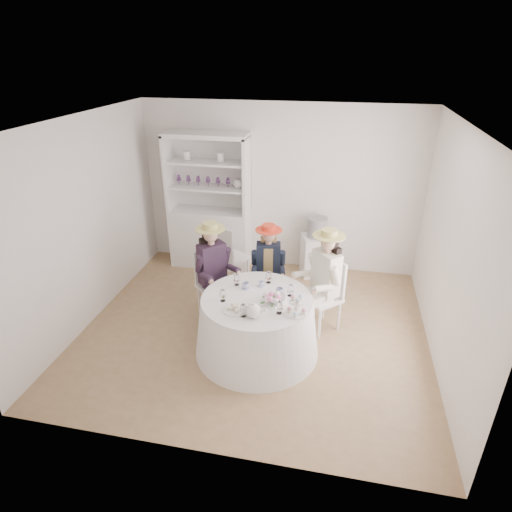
# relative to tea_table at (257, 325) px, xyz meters

# --- Properties ---
(ground) EXTENTS (4.50, 4.50, 0.00)m
(ground) POSITION_rel_tea_table_xyz_m (-0.12, 0.43, -0.38)
(ground) COLOR olive
(ground) RESTS_ON ground
(ceiling) EXTENTS (4.50, 4.50, 0.00)m
(ceiling) POSITION_rel_tea_table_xyz_m (-0.12, 0.43, 2.32)
(ceiling) COLOR white
(ceiling) RESTS_ON wall_back
(wall_back) EXTENTS (4.50, 0.00, 4.50)m
(wall_back) POSITION_rel_tea_table_xyz_m (-0.12, 2.43, 0.97)
(wall_back) COLOR white
(wall_back) RESTS_ON ground
(wall_front) EXTENTS (4.50, 0.00, 4.50)m
(wall_front) POSITION_rel_tea_table_xyz_m (-0.12, -1.57, 0.97)
(wall_front) COLOR white
(wall_front) RESTS_ON ground
(wall_left) EXTENTS (0.00, 4.50, 4.50)m
(wall_left) POSITION_rel_tea_table_xyz_m (-2.37, 0.43, 0.97)
(wall_left) COLOR white
(wall_left) RESTS_ON ground
(wall_right) EXTENTS (0.00, 4.50, 4.50)m
(wall_right) POSITION_rel_tea_table_xyz_m (2.13, 0.43, 0.97)
(wall_right) COLOR white
(wall_right) RESTS_ON ground
(tea_table) EXTENTS (1.52, 1.52, 0.76)m
(tea_table) POSITION_rel_tea_table_xyz_m (0.00, 0.00, 0.00)
(tea_table) COLOR white
(tea_table) RESTS_ON ground
(hutch) EXTENTS (1.44, 0.78, 2.24)m
(hutch) POSITION_rel_tea_table_xyz_m (-1.24, 2.19, 0.42)
(hutch) COLOR silver
(hutch) RESTS_ON ground
(side_table) EXTENTS (0.54, 0.54, 0.67)m
(side_table) POSITION_rel_tea_table_xyz_m (0.54, 2.18, -0.04)
(side_table) COLOR silver
(side_table) RESTS_ON ground
(hatbox) EXTENTS (0.33, 0.33, 0.32)m
(hatbox) POSITION_rel_tea_table_xyz_m (0.54, 2.18, 0.45)
(hatbox) COLOR black
(hatbox) RESTS_ON side_table
(guest_left) EXTENTS (0.59, 0.59, 1.39)m
(guest_left) POSITION_rel_tea_table_xyz_m (-0.74, 0.66, 0.40)
(guest_left) COLOR silver
(guest_left) RESTS_ON ground
(guest_mid) EXTENTS (0.48, 0.50, 1.29)m
(guest_mid) POSITION_rel_tea_table_xyz_m (-0.04, 0.99, 0.35)
(guest_mid) COLOR silver
(guest_mid) RESTS_ON ground
(guest_right) EXTENTS (0.61, 0.60, 1.43)m
(guest_right) POSITION_rel_tea_table_xyz_m (0.75, 0.64, 0.43)
(guest_right) COLOR silver
(guest_right) RESTS_ON ground
(spare_chair) EXTENTS (0.58, 0.58, 1.05)m
(spare_chair) POSITION_rel_tea_table_xyz_m (-0.74, 1.45, 0.18)
(spare_chair) COLOR silver
(spare_chair) RESTS_ON ground
(teacup_a) EXTENTS (0.12, 0.12, 0.07)m
(teacup_a) POSITION_rel_tea_table_xyz_m (-0.18, 0.19, 0.42)
(teacup_a) COLOR white
(teacup_a) RESTS_ON tea_table
(teacup_b) EXTENTS (0.07, 0.07, 0.06)m
(teacup_b) POSITION_rel_tea_table_xyz_m (-0.00, 0.28, 0.41)
(teacup_b) COLOR white
(teacup_b) RESTS_ON tea_table
(teacup_c) EXTENTS (0.11, 0.11, 0.07)m
(teacup_c) POSITION_rel_tea_table_xyz_m (0.25, 0.14, 0.42)
(teacup_c) COLOR white
(teacup_c) RESTS_ON tea_table
(flower_bowl) EXTENTS (0.28, 0.28, 0.06)m
(flower_bowl) POSITION_rel_tea_table_xyz_m (0.23, -0.02, 0.41)
(flower_bowl) COLOR white
(flower_bowl) RESTS_ON tea_table
(flower_arrangement) EXTENTS (0.18, 0.18, 0.07)m
(flower_arrangement) POSITION_rel_tea_table_xyz_m (0.18, -0.09, 0.47)
(flower_arrangement) COLOR pink
(flower_arrangement) RESTS_ON tea_table
(table_teapot) EXTENTS (0.24, 0.17, 0.18)m
(table_teapot) POSITION_rel_tea_table_xyz_m (0.04, -0.38, 0.46)
(table_teapot) COLOR white
(table_teapot) RESTS_ON tea_table
(sandwich_plate) EXTENTS (0.29, 0.29, 0.06)m
(sandwich_plate) POSITION_rel_tea_table_xyz_m (-0.18, -0.30, 0.40)
(sandwich_plate) COLOR white
(sandwich_plate) RESTS_ON tea_table
(cupcake_stand) EXTENTS (0.24, 0.24, 0.23)m
(cupcake_stand) POSITION_rel_tea_table_xyz_m (0.49, -0.23, 0.47)
(cupcake_stand) COLOR white
(cupcake_stand) RESTS_ON tea_table
(stemware_set) EXTENTS (0.83, 0.87, 0.15)m
(stemware_set) POSITION_rel_tea_table_xyz_m (-0.00, -0.00, 0.46)
(stemware_set) COLOR white
(stemware_set) RESTS_ON tea_table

